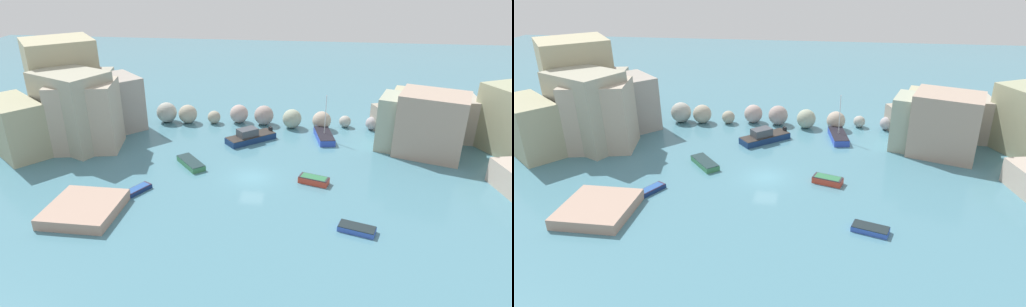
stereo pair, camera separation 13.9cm
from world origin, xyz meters
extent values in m
plane|color=teal|center=(0.00, 0.00, 0.00)|extent=(160.00, 160.00, 0.00)
cube|color=#B1A490|center=(-20.56, 5.60, 4.06)|extent=(8.30, 6.93, 8.12)
cube|color=tan|center=(-28.19, 3.17, 3.23)|extent=(9.47, 8.82, 6.46)
cube|color=#A49595|center=(-25.66, 13.39, 3.95)|extent=(7.51, 7.11, 7.89)
cube|color=tan|center=(-26.38, 11.99, 5.94)|extent=(11.06, 10.96, 11.87)
cube|color=#A4A28D|center=(-22.11, 5.94, 4.63)|extent=(9.89, 8.71, 9.26)
cube|color=#9F978E|center=(-19.89, 12.30, 3.52)|extent=(8.71, 8.70, 7.05)
cube|color=tan|center=(-32.16, 16.45, 1.11)|extent=(5.88, 7.29, 2.22)
cube|color=#A29D8C|center=(-25.19, 15.69, 3.25)|extent=(7.72, 8.94, 6.49)
cube|color=#A89D8E|center=(22.08, 14.05, 2.72)|extent=(8.80, 5.04, 5.43)
cube|color=gray|center=(18.71, 15.97, 1.70)|extent=(9.47, 7.59, 3.39)
cube|color=tan|center=(19.51, 12.64, 2.99)|extent=(8.66, 8.24, 5.98)
cube|color=tan|center=(19.84, 8.53, 3.69)|extent=(8.83, 7.87, 7.37)
cube|color=#9FA892|center=(17.82, 9.61, 3.23)|extent=(8.47, 6.98, 6.45)
sphere|color=#A7A89F|center=(-13.93, 15.49, 1.40)|extent=(2.79, 2.79, 2.79)
sphere|color=#AAA28E|center=(-10.92, 15.51, 1.28)|extent=(2.56, 2.56, 2.56)
sphere|color=#A6A08B|center=(-7.27, 15.74, 0.89)|extent=(1.78, 1.78, 1.78)
sphere|color=#AF9A94|center=(-3.87, 16.47, 1.27)|extent=(2.54, 2.54, 2.54)
sphere|color=#A08F89|center=(-0.35, 16.10, 1.33)|extent=(2.66, 2.66, 2.66)
sphere|color=#9CA790|center=(3.55, 15.30, 1.28)|extent=(2.56, 2.56, 2.56)
sphere|color=#AD9E8E|center=(7.53, 15.11, 1.25)|extent=(2.49, 2.49, 2.49)
sphere|color=#A5A49C|center=(10.72, 16.41, 0.79)|extent=(1.57, 1.57, 1.57)
sphere|color=#A19A9F|center=(14.29, 15.86, 0.88)|extent=(1.76, 1.76, 1.76)
sphere|color=#A6A997|center=(18.02, 15.76, 0.60)|extent=(1.21, 1.21, 1.21)
cube|color=tan|center=(-14.24, -8.99, 0.51)|extent=(6.27, 6.56, 1.01)
sphere|color=#E04C28|center=(-0.72, 11.93, 0.30)|extent=(0.61, 0.61, 0.61)
cube|color=#C8402C|center=(6.55, -0.55, 0.32)|extent=(3.30, 2.18, 0.64)
cube|color=#302A30|center=(6.55, -0.55, 0.67)|extent=(3.23, 2.14, 0.06)
cube|color=#2D7047|center=(6.55, -0.55, 0.68)|extent=(2.80, 1.85, 0.08)
cube|color=navy|center=(-1.37, 9.90, 0.38)|extent=(6.29, 5.75, 0.76)
cube|color=#2F2A26|center=(-1.37, 9.90, 0.79)|extent=(6.16, 5.63, 0.06)
cube|color=#3F444C|center=(-1.75, 9.58, 1.26)|extent=(2.86, 2.75, 1.01)
cube|color=black|center=(0.95, 11.83, 1.01)|extent=(0.56, 0.57, 0.50)
cube|color=navy|center=(-10.89, -4.47, 0.20)|extent=(2.35, 3.02, 0.39)
cube|color=#2A1C32|center=(-10.89, -4.47, 0.42)|extent=(2.30, 2.96, 0.06)
cube|color=#234C93|center=(-10.89, -4.47, 0.43)|extent=(2.00, 2.56, 0.08)
cube|color=#3657BA|center=(10.23, -9.01, 0.24)|extent=(3.38, 2.22, 0.47)
cube|color=#1A2529|center=(10.23, -9.01, 0.50)|extent=(3.31, 2.18, 0.06)
cube|color=blue|center=(7.84, 11.61, 0.38)|extent=(2.71, 5.37, 0.77)
cube|color=black|center=(7.84, 11.61, 0.80)|extent=(2.66, 5.26, 0.06)
cylinder|color=silver|center=(7.84, 11.61, 3.30)|extent=(0.10, 0.10, 5.06)
cube|color=#387B4E|center=(-7.12, 2.04, 0.29)|extent=(3.94, 4.29, 0.58)
cube|color=#192F32|center=(-7.12, 2.04, 0.61)|extent=(3.87, 4.21, 0.06)
cube|color=#3C50B2|center=(-13.52, -9.75, 0.18)|extent=(1.72, 2.79, 0.37)
cube|color=#212730|center=(-13.52, -9.75, 0.40)|extent=(1.68, 2.74, 0.06)
cube|color=#234C93|center=(-13.52, -9.75, 0.41)|extent=(1.46, 2.38, 0.08)
camera|label=1|loc=(5.49, -42.20, 21.97)|focal=31.59mm
camera|label=2|loc=(5.63, -42.19, 21.97)|focal=31.59mm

